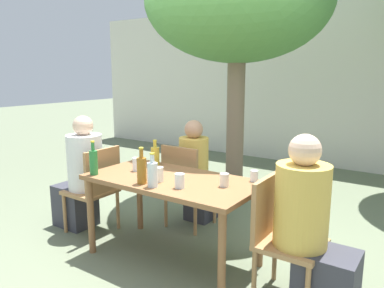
{
  "coord_description": "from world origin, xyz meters",
  "views": [
    {
      "loc": [
        1.89,
        -2.44,
        1.65
      ],
      "look_at": [
        0.0,
        0.3,
        1.0
      ],
      "focal_mm": 35.0,
      "sensor_mm": 36.0,
      "label": 1
    }
  ],
  "objects_px": {
    "water_bottle_2": "(153,174)",
    "drinking_glass_2": "(224,180)",
    "drinking_glass_1": "(136,164)",
    "drinking_glass_3": "(159,174)",
    "drinking_glass_0": "(180,181)",
    "patio_chair_1": "(280,232)",
    "person_seated_1": "(312,232)",
    "person_seated_0": "(81,178)",
    "dining_table_front": "(172,188)",
    "patio_chair_2": "(186,182)",
    "person_seated_2": "(198,177)",
    "drinking_glass_4": "(254,176)",
    "tree_near": "(238,3)",
    "patio_chair_0": "(96,185)",
    "green_bottle_1": "(94,162)",
    "amber_bottle_0": "(142,170)",
    "oil_cruet_3": "(155,155)"
  },
  "relations": [
    {
      "from": "drinking_glass_0",
      "to": "drinking_glass_2",
      "type": "bearing_deg",
      "value": 40.56
    },
    {
      "from": "patio_chair_0",
      "to": "amber_bottle_0",
      "type": "bearing_deg",
      "value": 73.32
    },
    {
      "from": "drinking_glass_0",
      "to": "drinking_glass_3",
      "type": "relative_size",
      "value": 0.95
    },
    {
      "from": "patio_chair_2",
      "to": "drinking_glass_2",
      "type": "height_order",
      "value": "patio_chair_2"
    },
    {
      "from": "person_seated_0",
      "to": "person_seated_1",
      "type": "xyz_separation_m",
      "value": [
        2.41,
        0.0,
        0.02
      ]
    },
    {
      "from": "patio_chair_2",
      "to": "drinking_glass_3",
      "type": "bearing_deg",
      "value": 109.39
    },
    {
      "from": "patio_chair_1",
      "to": "person_seated_1",
      "type": "xyz_separation_m",
      "value": [
        0.23,
        -0.0,
        0.06
      ]
    },
    {
      "from": "water_bottle_2",
      "to": "drinking_glass_4",
      "type": "distance_m",
      "value": 0.84
    },
    {
      "from": "drinking_glass_1",
      "to": "drinking_glass_3",
      "type": "distance_m",
      "value": 0.41
    },
    {
      "from": "amber_bottle_0",
      "to": "dining_table_front",
      "type": "bearing_deg",
      "value": 66.88
    },
    {
      "from": "patio_chair_2",
      "to": "oil_cruet_3",
      "type": "bearing_deg",
      "value": 70.14
    },
    {
      "from": "person_seated_1",
      "to": "drinking_glass_2",
      "type": "xyz_separation_m",
      "value": [
        -0.72,
        0.05,
        0.24
      ]
    },
    {
      "from": "dining_table_front",
      "to": "green_bottle_1",
      "type": "distance_m",
      "value": 0.74
    },
    {
      "from": "dining_table_front",
      "to": "patio_chair_1",
      "type": "bearing_deg",
      "value": 0.0
    },
    {
      "from": "person_seated_1",
      "to": "water_bottle_2",
      "type": "bearing_deg",
      "value": 103.09
    },
    {
      "from": "oil_cruet_3",
      "to": "drinking_glass_0",
      "type": "distance_m",
      "value": 0.78
    },
    {
      "from": "patio_chair_2",
      "to": "drinking_glass_1",
      "type": "relative_size",
      "value": 7.17
    },
    {
      "from": "tree_near",
      "to": "patio_chair_0",
      "type": "relative_size",
      "value": 3.57
    },
    {
      "from": "dining_table_front",
      "to": "patio_chair_2",
      "type": "height_order",
      "value": "patio_chair_2"
    },
    {
      "from": "drinking_glass_0",
      "to": "drinking_glass_3",
      "type": "height_order",
      "value": "drinking_glass_3"
    },
    {
      "from": "person_seated_0",
      "to": "drinking_glass_0",
      "type": "relative_size",
      "value": 10.42
    },
    {
      "from": "drinking_glass_0",
      "to": "drinking_glass_2",
      "type": "xyz_separation_m",
      "value": [
        0.27,
        0.23,
        -0.0
      ]
    },
    {
      "from": "tree_near",
      "to": "patio_chair_2",
      "type": "relative_size",
      "value": 3.57
    },
    {
      "from": "person_seated_0",
      "to": "drinking_glass_1",
      "type": "height_order",
      "value": "person_seated_0"
    },
    {
      "from": "patio_chair_0",
      "to": "patio_chair_1",
      "type": "relative_size",
      "value": 1.0
    },
    {
      "from": "person_seated_2",
      "to": "drinking_glass_2",
      "type": "height_order",
      "value": "person_seated_2"
    },
    {
      "from": "patio_chair_0",
      "to": "drinking_glass_0",
      "type": "xyz_separation_m",
      "value": [
        1.19,
        -0.18,
        0.3
      ]
    },
    {
      "from": "dining_table_front",
      "to": "person_seated_2",
      "type": "relative_size",
      "value": 1.3
    },
    {
      "from": "patio_chair_2",
      "to": "oil_cruet_3",
      "type": "relative_size",
      "value": 3.63
    },
    {
      "from": "dining_table_front",
      "to": "drinking_glass_4",
      "type": "distance_m",
      "value": 0.71
    },
    {
      "from": "person_seated_2",
      "to": "water_bottle_2",
      "type": "height_order",
      "value": "person_seated_2"
    },
    {
      "from": "amber_bottle_0",
      "to": "water_bottle_2",
      "type": "distance_m",
      "value": 0.13
    },
    {
      "from": "person_seated_2",
      "to": "drinking_glass_1",
      "type": "xyz_separation_m",
      "value": [
        -0.12,
        -0.86,
        0.31
      ]
    },
    {
      "from": "patio_chair_2",
      "to": "person_seated_1",
      "type": "relative_size",
      "value": 0.72
    },
    {
      "from": "drinking_glass_2",
      "to": "drinking_glass_4",
      "type": "relative_size",
      "value": 1.15
    },
    {
      "from": "water_bottle_2",
      "to": "patio_chair_2",
      "type": "bearing_deg",
      "value": 109.51
    },
    {
      "from": "drinking_glass_1",
      "to": "drinking_glass_3",
      "type": "xyz_separation_m",
      "value": [
        0.39,
        -0.14,
        -0.0
      ]
    },
    {
      "from": "person_seated_1",
      "to": "drinking_glass_0",
      "type": "bearing_deg",
      "value": 100.38
    },
    {
      "from": "dining_table_front",
      "to": "water_bottle_2",
      "type": "bearing_deg",
      "value": -86.2
    },
    {
      "from": "patio_chair_0",
      "to": "oil_cruet_3",
      "type": "relative_size",
      "value": 3.63
    },
    {
      "from": "dining_table_front",
      "to": "drinking_glass_3",
      "type": "relative_size",
      "value": 12.17
    },
    {
      "from": "drinking_glass_4",
      "to": "patio_chair_1",
      "type": "bearing_deg",
      "value": -41.07
    },
    {
      "from": "patio_chair_0",
      "to": "green_bottle_1",
      "type": "bearing_deg",
      "value": 48.26
    },
    {
      "from": "person_seated_1",
      "to": "water_bottle_2",
      "type": "height_order",
      "value": "person_seated_1"
    },
    {
      "from": "person_seated_2",
      "to": "water_bottle_2",
      "type": "distance_m",
      "value": 1.23
    },
    {
      "from": "patio_chair_0",
      "to": "drinking_glass_3",
      "type": "xyz_separation_m",
      "value": [
        0.95,
        -0.14,
        0.3
      ]
    },
    {
      "from": "dining_table_front",
      "to": "green_bottle_1",
      "type": "relative_size",
      "value": 4.9
    },
    {
      "from": "dining_table_front",
      "to": "green_bottle_1",
      "type": "bearing_deg",
      "value": -154.61
    },
    {
      "from": "green_bottle_1",
      "to": "drinking_glass_2",
      "type": "relative_size",
      "value": 2.86
    },
    {
      "from": "water_bottle_2",
      "to": "drinking_glass_2",
      "type": "height_order",
      "value": "water_bottle_2"
    }
  ]
}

